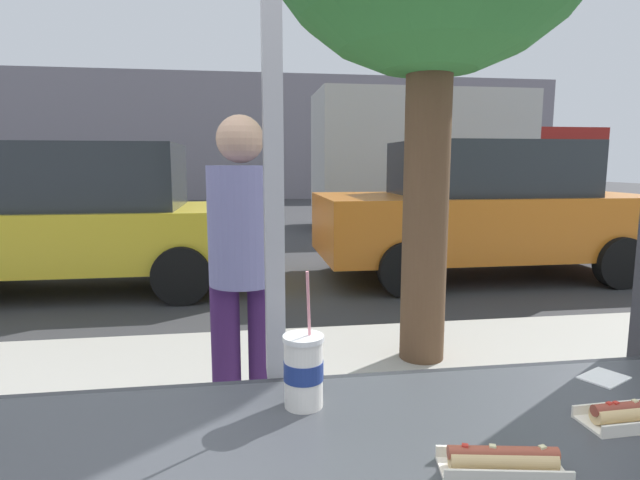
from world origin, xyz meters
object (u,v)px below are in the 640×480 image
at_px(parked_car_yellow, 78,218).
at_px(parked_car_orange, 484,210).
at_px(soda_cup_right, 304,370).
at_px(hotdog_tray_near, 502,460).
at_px(box_truck, 445,156).
at_px(hotdog_tray_far, 638,413).
at_px(pedestrian, 243,264).

xyz_separation_m(parked_car_yellow, parked_car_orange, (5.16, 0.00, 0.03)).
xyz_separation_m(soda_cup_right, hotdog_tray_near, (0.34, -0.32, -0.07)).
bearing_deg(box_truck, parked_car_yellow, -140.79).
xyz_separation_m(hotdog_tray_near, hotdog_tray_far, (0.39, 0.13, -0.00)).
bearing_deg(hotdog_tray_far, soda_cup_right, 165.40).
xyz_separation_m(hotdog_tray_near, parked_car_yellow, (-2.43, 5.69, -0.10)).
xyz_separation_m(soda_cup_right, pedestrian, (-0.14, 1.29, 0.01)).
bearing_deg(box_truck, parked_car_orange, -106.85).
xyz_separation_m(soda_cup_right, hotdog_tray_far, (0.73, -0.19, -0.07)).
bearing_deg(soda_cup_right, pedestrian, 96.23).
relative_size(parked_car_yellow, parked_car_orange, 0.97).
height_order(box_truck, pedestrian, box_truck).
relative_size(soda_cup_right, parked_car_yellow, 0.08).
height_order(hotdog_tray_far, pedestrian, pedestrian).
relative_size(soda_cup_right, hotdog_tray_far, 1.26).
bearing_deg(hotdog_tray_far, pedestrian, 120.45).
bearing_deg(box_truck, pedestrian, -116.86).
distance_m(hotdog_tray_far, box_truck, 11.88).
distance_m(parked_car_yellow, pedestrian, 4.53).
distance_m(parked_car_yellow, parked_car_orange, 5.16).
height_order(parked_car_yellow, parked_car_orange, parked_car_orange).
bearing_deg(soda_cup_right, parked_car_orange, 60.26).
relative_size(hotdog_tray_far, parked_car_yellow, 0.06).
relative_size(hotdog_tray_near, box_truck, 0.04).
xyz_separation_m(soda_cup_right, parked_car_orange, (3.07, 5.37, -0.13)).
bearing_deg(parked_car_yellow, soda_cup_right, -68.67).
height_order(soda_cup_right, hotdog_tray_far, soda_cup_right).
height_order(soda_cup_right, parked_car_orange, parked_car_orange).
distance_m(hotdog_tray_near, parked_car_orange, 6.31).
relative_size(hotdog_tray_far, parked_car_orange, 0.06).
distance_m(parked_car_orange, pedestrian, 5.19).
distance_m(hotdog_tray_near, pedestrian, 1.68).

